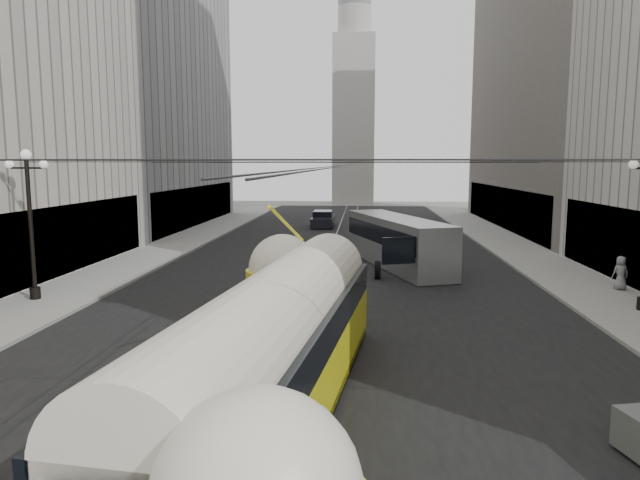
% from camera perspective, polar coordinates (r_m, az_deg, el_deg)
% --- Properties ---
extents(road, '(20.00, 85.00, 0.02)m').
position_cam_1_polar(road, '(38.01, 2.07, -1.32)').
color(road, black).
rests_on(road, ground).
extents(sidewalk_left, '(4.00, 72.00, 0.15)m').
position_cam_1_polar(sidewalk_left, '(43.56, -13.72, -0.28)').
color(sidewalk_left, gray).
rests_on(sidewalk_left, ground).
extents(sidewalk_right, '(4.00, 72.00, 0.15)m').
position_cam_1_polar(sidewalk_right, '(42.76, 18.55, -0.61)').
color(sidewalk_right, gray).
rests_on(sidewalk_right, ground).
extents(rail_left, '(0.12, 85.00, 0.04)m').
position_cam_1_polar(rail_left, '(38.05, 0.94, -1.31)').
color(rail_left, gray).
rests_on(rail_left, ground).
extents(rail_right, '(0.12, 85.00, 0.04)m').
position_cam_1_polar(rail_right, '(37.99, 3.20, -1.33)').
color(rail_right, gray).
rests_on(rail_right, ground).
extents(building_left_far, '(12.60, 28.60, 28.60)m').
position_cam_1_polar(building_left_far, '(57.79, -18.22, 15.63)').
color(building_left_far, '#999999').
rests_on(building_left_far, ground).
extents(building_right_far, '(12.60, 32.60, 32.60)m').
position_cam_1_polar(building_right_far, '(57.12, 24.36, 17.48)').
color(building_right_far, '#514C47').
rests_on(building_right_far, ground).
extents(distant_tower, '(6.00, 6.00, 31.36)m').
position_cam_1_polar(distant_tower, '(85.51, 3.40, 13.73)').
color(distant_tower, '#B2AFA8').
rests_on(distant_tower, ground).
extents(lamppost_left_mid, '(1.86, 0.44, 6.37)m').
position_cam_1_polar(lamppost_left_mid, '(27.05, -27.01, 2.18)').
color(lamppost_left_mid, black).
rests_on(lamppost_left_mid, sidewalk_left).
extents(catenary, '(25.00, 72.00, 0.23)m').
position_cam_1_polar(catenary, '(36.53, 2.24, 7.58)').
color(catenary, black).
rests_on(catenary, ground).
extents(streetcar, '(4.21, 16.18, 3.57)m').
position_cam_1_polar(streetcar, '(13.37, -4.32, -10.67)').
color(streetcar, '#C9C611').
rests_on(streetcar, ground).
extents(city_bus, '(5.83, 11.66, 2.86)m').
position_cam_1_polar(city_bus, '(33.25, 7.66, 0.04)').
color(city_bus, '#999C9E').
rests_on(city_bus, ground).
extents(sedan_white_far, '(2.80, 4.37, 1.28)m').
position_cam_1_polar(sedan_white_far, '(49.43, 8.15, 1.38)').
color(sedan_white_far, white).
rests_on(sedan_white_far, ground).
extents(sedan_dark_far, '(2.03, 4.85, 1.53)m').
position_cam_1_polar(sedan_dark_far, '(53.58, 0.32, 2.06)').
color(sedan_dark_far, black).
rests_on(sedan_dark_far, ground).
extents(pedestrian_crossing_a, '(0.62, 0.73, 1.70)m').
position_cam_1_polar(pedestrian_crossing_a, '(11.95, -18.25, -17.95)').
color(pedestrian_crossing_a, black).
rests_on(pedestrian_crossing_a, ground).
extents(pedestrian_sidewalk_right, '(0.82, 0.57, 1.56)m').
position_cam_1_polar(pedestrian_sidewalk_right, '(29.73, 27.85, -2.92)').
color(pedestrian_sidewalk_right, gray).
rests_on(pedestrian_sidewalk_right, sidewalk_right).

